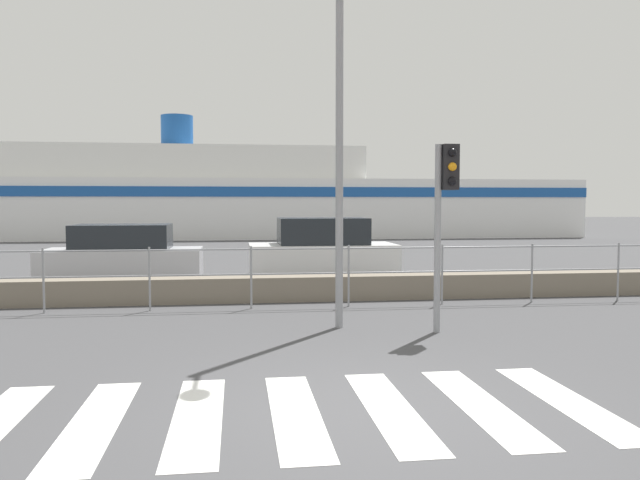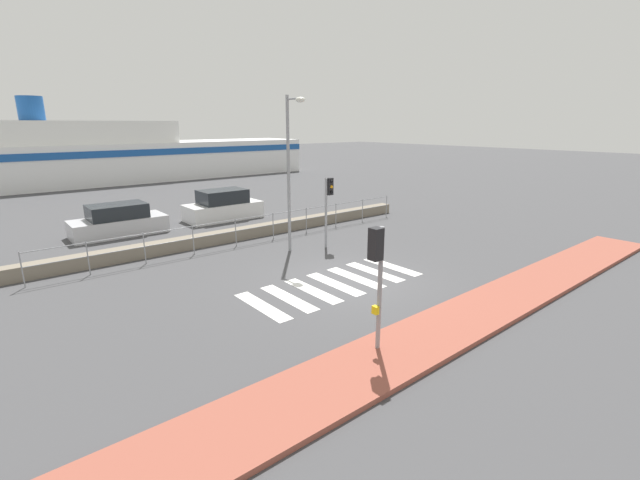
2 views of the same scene
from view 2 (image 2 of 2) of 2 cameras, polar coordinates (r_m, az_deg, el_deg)
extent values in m
plane|color=#424244|center=(14.04, 4.00, -5.26)|extent=(160.00, 160.00, 0.00)
cube|color=#934C3D|center=(11.64, 18.21, -10.20)|extent=(24.00, 1.80, 0.12)
cube|color=silver|center=(12.14, -7.73, -8.73)|extent=(0.45, 2.40, 0.01)
cube|color=silver|center=(12.59, -4.22, -7.72)|extent=(0.45, 2.40, 0.01)
cube|color=silver|center=(13.09, -0.99, -6.77)|extent=(0.45, 2.40, 0.01)
cube|color=silver|center=(13.63, 1.99, -5.86)|extent=(0.45, 2.40, 0.01)
cube|color=silver|center=(14.20, 4.73, -5.02)|extent=(0.45, 2.40, 0.01)
cube|color=silver|center=(14.81, 7.24, -4.23)|extent=(0.45, 2.40, 0.01)
cube|color=silver|center=(15.45, 9.54, -3.50)|extent=(0.45, 2.40, 0.01)
cube|color=slate|center=(19.22, -9.96, 0.96)|extent=(18.39, 0.55, 0.49)
cylinder|color=gray|center=(18.29, -8.72, 3.07)|extent=(16.55, 0.03, 0.03)
cylinder|color=gray|center=(18.39, -8.67, 1.64)|extent=(16.55, 0.03, 0.03)
cylinder|color=gray|center=(16.02, -34.94, -3.25)|extent=(0.04, 0.04, 1.17)
cylinder|color=gray|center=(16.22, -28.53, -2.13)|extent=(0.04, 0.04, 1.17)
cylinder|color=gray|center=(16.62, -22.35, -1.02)|extent=(0.04, 0.04, 1.17)
cylinder|color=gray|center=(17.21, -16.54, 0.04)|extent=(0.04, 0.04, 1.17)
cylinder|color=gray|center=(17.97, -11.17, 1.01)|extent=(0.04, 0.04, 1.17)
cylinder|color=gray|center=(18.88, -6.27, 1.89)|extent=(0.04, 0.04, 1.17)
cylinder|color=gray|center=(19.91, -1.84, 2.68)|extent=(0.04, 0.04, 1.17)
cylinder|color=gray|center=(21.06, 2.13, 3.37)|extent=(0.04, 0.04, 1.17)
cylinder|color=gray|center=(22.30, 5.68, 3.97)|extent=(0.04, 0.04, 1.17)
cylinder|color=gray|center=(23.62, 8.85, 4.49)|extent=(0.04, 0.04, 1.17)
cylinder|color=gray|center=(9.28, 7.95, -6.88)|extent=(0.10, 0.10, 2.87)
cube|color=black|center=(8.81, 7.45, -0.54)|extent=(0.24, 0.24, 0.68)
sphere|color=black|center=(8.84, 6.84, 0.97)|extent=(0.13, 0.13, 0.13)
sphere|color=orange|center=(8.90, 6.80, -0.35)|extent=(0.13, 0.13, 0.13)
sphere|color=black|center=(8.96, 6.76, -1.65)|extent=(0.13, 0.13, 0.13)
cube|color=yellow|center=(9.36, 7.40, -9.24)|extent=(0.10, 0.14, 0.18)
cylinder|color=gray|center=(17.24, 0.80, 3.55)|extent=(0.10, 0.10, 2.84)
cube|color=black|center=(17.16, 1.25, 7.16)|extent=(0.24, 0.24, 0.68)
sphere|color=black|center=(17.03, 1.56, 7.81)|extent=(0.13, 0.13, 0.13)
sphere|color=orange|center=(17.06, 1.56, 7.11)|extent=(0.13, 0.13, 0.13)
sphere|color=black|center=(17.09, 1.55, 6.41)|extent=(0.13, 0.13, 0.13)
cylinder|color=gray|center=(16.58, -4.21, 8.46)|extent=(0.12, 0.12, 5.93)
cylinder|color=gray|center=(16.16, -3.54, 18.30)|extent=(0.07, 0.81, 0.07)
ellipsoid|color=silver|center=(15.83, -2.63, 18.20)|extent=(0.32, 0.42, 0.19)
cube|color=white|center=(41.52, -27.04, 9.11)|extent=(37.47, 6.11, 3.33)
cube|color=white|center=(40.65, -33.76, 11.79)|extent=(20.98, 4.89, 1.83)
cube|color=#194C99|center=(38.47, -26.15, 10.25)|extent=(37.47, 0.08, 0.53)
cylinder|color=#194C99|center=(40.66, -34.14, 14.32)|extent=(1.80, 1.80, 1.80)
cube|color=#BCBCC1|center=(21.57, -25.21, 1.67)|extent=(4.02, 1.79, 0.78)
cube|color=#1E2328|center=(21.44, -25.42, 3.50)|extent=(2.41, 1.58, 0.64)
cube|color=silver|center=(23.34, -12.75, 3.79)|extent=(3.94, 1.82, 0.86)
cube|color=#1E2328|center=(23.20, -12.87, 5.69)|extent=(2.36, 1.60, 0.71)
camera|label=1|loc=(9.27, 23.42, -4.66)|focal=35.00mm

